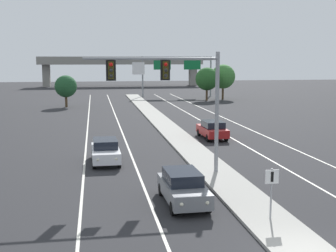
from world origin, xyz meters
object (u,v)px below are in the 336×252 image
at_px(car_oncoming_grey, 183,187).
at_px(car_oncoming_white, 105,151).
at_px(tree_far_right_a, 223,77).
at_px(car_receding_red, 212,129).
at_px(tree_far_left_a, 66,86).
at_px(overhead_signal_mast, 175,86).
at_px(highway_sign_gantry, 177,64).
at_px(median_sign_post, 272,186).
at_px(tree_far_right_c, 207,79).

xyz_separation_m(car_oncoming_grey, car_oncoming_white, (-3.46, 9.29, 0.00)).
distance_m(car_oncoming_grey, tree_far_right_a, 57.51).
height_order(car_oncoming_white, car_receding_red, same).
distance_m(car_receding_red, tree_far_left_a, 32.35).
xyz_separation_m(overhead_signal_mast, tree_far_right_a, (17.52, 49.33, -1.39)).
height_order(car_oncoming_white, highway_sign_gantry, highway_sign_gantry).
height_order(median_sign_post, tree_far_left_a, tree_far_left_a).
relative_size(median_sign_post, car_receding_red, 0.49).
bearing_deg(car_oncoming_white, overhead_signal_mast, -45.75).
bearing_deg(tree_far_right_a, tree_far_left_a, -162.06).
height_order(overhead_signal_mast, tree_far_left_a, overhead_signal_mast).
relative_size(median_sign_post, tree_far_right_a, 0.36).
bearing_deg(median_sign_post, car_oncoming_white, 118.38).
xyz_separation_m(car_receding_red, tree_far_left_a, (-14.24, 28.96, 2.21)).
distance_m(median_sign_post, tree_far_right_c, 56.93).
bearing_deg(tree_far_right_c, tree_far_left_a, -163.80).
bearing_deg(car_receding_red, median_sign_post, -98.10).
distance_m(car_oncoming_grey, tree_far_right_c, 54.75).
relative_size(car_receding_red, tree_far_right_a, 0.74).
bearing_deg(overhead_signal_mast, tree_far_right_c, 73.39).
distance_m(car_oncoming_white, car_receding_red, 12.29).
distance_m(overhead_signal_mast, tree_far_right_a, 52.37).
distance_m(car_oncoming_white, tree_far_left_a, 37.09).
xyz_separation_m(car_receding_red, tree_far_right_a, (12.00, 37.46, 3.15)).
relative_size(car_oncoming_grey, tree_far_left_a, 0.97).
bearing_deg(highway_sign_gantry, car_receding_red, -96.69).
distance_m(overhead_signal_mast, median_sign_post, 9.44).
height_order(car_oncoming_white, tree_far_right_a, tree_far_right_a).
bearing_deg(car_receding_red, car_oncoming_grey, -109.60).
xyz_separation_m(tree_far_left_a, tree_far_right_c, (22.88, 6.65, 0.63)).
bearing_deg(tree_far_left_a, car_receding_red, -63.82).
relative_size(overhead_signal_mast, car_oncoming_grey, 1.76).
xyz_separation_m(highway_sign_gantry, tree_far_right_a, (6.73, -7.42, -2.20)).
bearing_deg(tree_far_left_a, tree_far_right_c, 16.20).
xyz_separation_m(car_oncoming_white, tree_far_right_c, (18.17, 43.37, 2.84)).
distance_m(median_sign_post, car_oncoming_white, 14.05).
bearing_deg(car_receding_red, car_oncoming_white, -140.84).
bearing_deg(car_oncoming_grey, tree_far_right_a, 71.66).
xyz_separation_m(overhead_signal_mast, median_sign_post, (2.66, -8.23, -3.77)).
bearing_deg(tree_far_right_c, car_oncoming_grey, -105.61).
height_order(median_sign_post, tree_far_right_a, tree_far_right_a).
distance_m(overhead_signal_mast, car_receding_red, 13.86).
bearing_deg(car_oncoming_white, car_oncoming_grey, -69.59).
relative_size(overhead_signal_mast, car_receding_red, 1.76).
height_order(car_oncoming_grey, tree_far_right_c, tree_far_right_c).
xyz_separation_m(car_oncoming_white, car_receding_red, (9.53, 7.76, 0.00)).
xyz_separation_m(tree_far_right_c, tree_far_right_a, (3.36, 1.85, 0.31)).
distance_m(median_sign_post, tree_far_right_a, 59.50).
bearing_deg(tree_far_left_a, overhead_signal_mast, -77.95).
bearing_deg(overhead_signal_mast, median_sign_post, -72.07).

